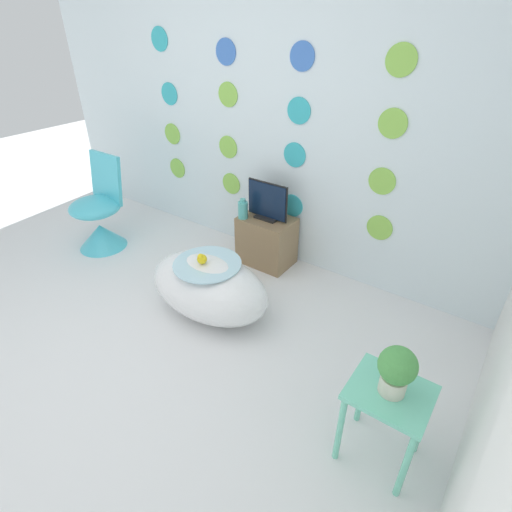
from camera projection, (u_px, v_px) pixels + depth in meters
ground_plane at (69, 386)px, 2.45m from camera, size 12.00×12.00×0.00m
wall_back_dotted at (264, 107)px, 3.22m from camera, size 5.10×0.05×2.60m
bathtub at (209, 286)px, 2.96m from camera, size 0.98×0.60×0.44m
rubber_duck at (202, 259)px, 2.80m from camera, size 0.07×0.08×0.08m
chair at (99, 220)px, 3.77m from camera, size 0.47×0.47×0.87m
tv_cabinet at (267, 241)px, 3.55m from camera, size 0.46×0.33×0.44m
tv at (267, 203)px, 3.36m from camera, size 0.38×0.12×0.33m
vase at (243, 210)px, 3.40m from camera, size 0.08×0.08×0.18m
side_table at (387, 406)px, 1.89m from camera, size 0.37×0.33×0.48m
potted_plant_left at (397, 369)px, 1.76m from camera, size 0.17×0.17×0.25m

